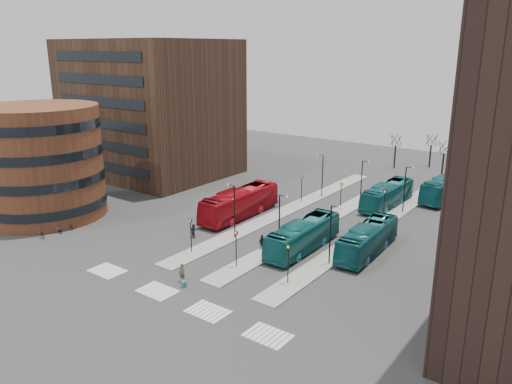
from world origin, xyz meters
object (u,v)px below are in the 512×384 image
Objects in this scene: commuter_c at (287,246)px; bicycle_near at (42,235)px; teal_bus_c at (368,239)px; suitcase at (184,284)px; teal_bus_a at (303,235)px; commuter_b at (262,242)px; bicycle_mid at (57,229)px; teal_bus_d at (449,187)px; red_bus at (240,203)px; traveller at (182,273)px; commuter_a at (194,231)px; bicycle_far at (69,226)px; teal_bus_b at (387,195)px.

commuter_c is 1.06× the size of bicycle_near.
teal_bus_c reaches higher than commuter_c.
teal_bus_a is at bearing 90.42° from suitcase.
commuter_b is 25.10m from bicycle_near.
teal_bus_a reaches higher than teal_bus_c.
teal_bus_d is at bearing -48.50° from bicycle_mid.
red_bus is at bearing -103.93° from commuter_c.
teal_bus_a is 1.03× the size of teal_bus_c.
commuter_a is (-6.78, 8.75, -0.08)m from traveller.
commuter_c is at bearing -76.51° from bicycle_mid.
suitcase is 14.48m from teal_bus_a.
suitcase is at bearing -123.26° from teal_bus_c.
teal_bus_d is at bearing -42.45° from bicycle_far.
teal_bus_b is 7.34× the size of commuter_a.
teal_bus_a is (12.09, -4.49, -0.20)m from red_bus.
commuter_b is (-9.38, -5.88, -0.72)m from teal_bus_c.
teal_bus_a is 6.66× the size of traveller.
commuter_c is at bearing -73.16° from commuter_b.
teal_bus_b is at bearing -116.90° from teal_bus_d.
commuter_c is at bearing -96.93° from teal_bus_d.
teal_bus_c is at bearing -146.74° from commuter_a.
commuter_c is at bearing -158.21° from commuter_a.
traveller is 1.14× the size of bicycle_far.
commuter_b is at bearing -158.62° from commuter_a.
red_bus is 20.75m from bicycle_far.
bicycle_far is (-32.55, -39.15, -1.35)m from teal_bus_d.
suitcase is 0.05× the size of teal_bus_a.
teal_bus_a is at bearing -73.35° from bicycle_mid.
red_bus is 30.22m from teal_bus_d.
red_bus is at bearing -18.60° from bicycle_near.
traveller is (7.03, -17.53, -0.95)m from red_bus.
bicycle_mid is at bearing 16.47° from bicycle_near.
commuter_a is at bearing -160.99° from teal_bus_a.
bicycle_far is at bearing -157.15° from teal_bus_a.
suitcase is at bearing -97.43° from teal_bus_d.
suitcase is 20.00m from red_bus.
suitcase is 0.33× the size of commuter_c.
teal_bus_d is 52.07m from bicycle_mid.
bicycle_near is at bearing 122.69° from commuter_b.
teal_bus_d is 8.15× the size of bicycle_far.
bicycle_mid is (-26.86, -32.33, -1.16)m from teal_bus_b.
bicycle_near is at bearing 172.32° from traveller.
teal_bus_b reaches higher than bicycle_mid.
commuter_c is at bearing -72.34° from bicycle_far.
bicycle_near is at bearing -119.82° from teal_bus_d.
teal_bus_c is 6.47× the size of traveller.
teal_bus_c is at bearing -53.83° from commuter_b.
teal_bus_b is at bearing -8.11° from commuter_b.
teal_bus_c is 19.61m from traveller.
red_bus is 18.01m from teal_bus_c.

